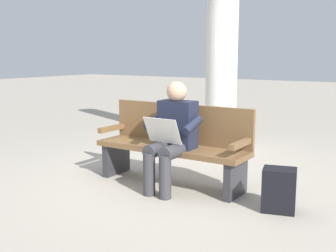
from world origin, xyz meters
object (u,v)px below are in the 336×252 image
Objects in this scene: support_pillar at (223,19)px; backpack at (279,190)px; person_seated at (172,133)px; bench_near at (174,144)px.

backpack is at bearing 126.53° from support_pillar.
person_seated reaches higher than backpack.
backpack is 3.57m from support_pillar.
bench_near is at bearing -9.46° from backpack.
person_seated reaches higher than bench_near.
person_seated is 2.87× the size of backpack.
support_pillar is at bearing -53.47° from backpack.
support_pillar reaches higher than person_seated.
bench_near is at bearing -62.46° from person_seated.
bench_near is 1.35m from backpack.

